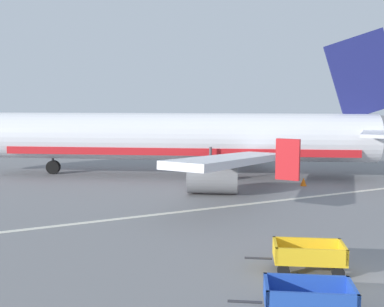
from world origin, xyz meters
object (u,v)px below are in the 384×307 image
airplane (194,138)px  baggage_cart_nearest (308,299)px  traffic_cone_near_plane (304,182)px  baggage_cart_second_in_row (308,256)px

airplane → baggage_cart_nearest: bearing=-107.5°
airplane → baggage_cart_nearest: airplane is taller
airplane → traffic_cone_near_plane: size_ratio=57.22×
airplane → traffic_cone_near_plane: bearing=-52.5°
airplane → baggage_cart_second_in_row: bearing=-103.7°
airplane → baggage_cart_second_in_row: (-4.91, -20.09, -2.45)m
airplane → baggage_cart_second_in_row: 20.82m
airplane → traffic_cone_near_plane: (5.34, -6.96, -2.76)m
baggage_cart_second_in_row → traffic_cone_near_plane: bearing=52.0°
traffic_cone_near_plane → baggage_cart_second_in_row: bearing=-128.0°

